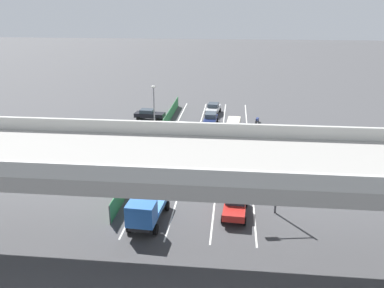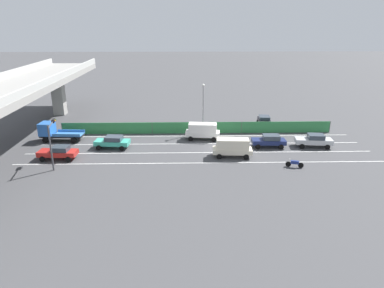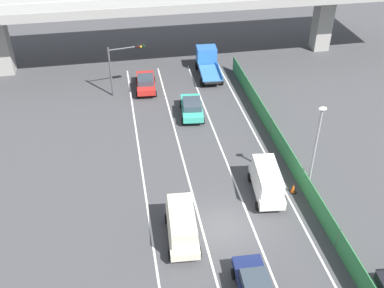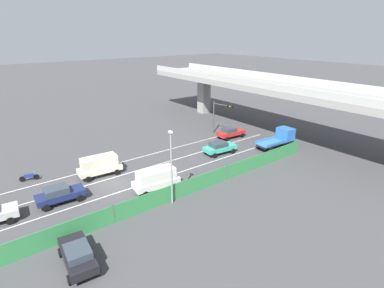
{
  "view_description": "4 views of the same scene",
  "coord_description": "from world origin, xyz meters",
  "views": [
    {
      "loc": [
        -3.0,
        49.31,
        16.4
      ],
      "look_at": [
        1.61,
        5.71,
        0.98
      ],
      "focal_mm": 37.58,
      "sensor_mm": 36.0,
      "label": 1
    },
    {
      "loc": [
        -42.18,
        5.1,
        15.3
      ],
      "look_at": [
        -1.85,
        4.18,
        1.19
      ],
      "focal_mm": 32.93,
      "sensor_mm": 36.0,
      "label": 2
    },
    {
      "loc": [
        -6.17,
        -21.02,
        21.94
      ],
      "look_at": [
        -0.95,
        7.71,
        1.44
      ],
      "focal_mm": 42.82,
      "sensor_mm": 36.0,
      "label": 3
    },
    {
      "loc": [
        27.13,
        -11.2,
        14.9
      ],
      "look_at": [
        -0.05,
        9.89,
        2.21
      ],
      "focal_mm": 28.41,
      "sensor_mm": 36.0,
      "label": 4
    }
  ],
  "objects": [
    {
      "name": "ground_plane",
      "position": [
        0.0,
        0.0,
        0.0
      ],
      "size": [
        300.0,
        300.0,
        0.0
      ],
      "primitive_type": "plane",
      "color": "#424244"
    },
    {
      "name": "lane_line_left_edge",
      "position": [
        -5.01,
        3.28,
        0.0
      ],
      "size": [
        0.14,
        42.55,
        0.01
      ],
      "primitive_type": "cube",
      "color": "silver",
      "rests_on": "ground"
    },
    {
      "name": "lane_line_mid_left",
      "position": [
        -1.67,
        3.28,
        0.0
      ],
      "size": [
        0.14,
        42.55,
        0.01
      ],
      "primitive_type": "cube",
      "color": "silver",
      "rests_on": "ground"
    },
    {
      "name": "lane_line_mid_right",
      "position": [
        1.67,
        3.28,
        0.0
      ],
      "size": [
        0.14,
        42.55,
        0.01
      ],
      "primitive_type": "cube",
      "color": "silver",
      "rests_on": "ground"
    },
    {
      "name": "lane_line_right_edge",
      "position": [
        5.01,
        3.28,
        0.0
      ],
      "size": [
        0.14,
        42.55,
        0.01
      ],
      "primitive_type": "cube",
      "color": "silver",
      "rests_on": "ground"
    },
    {
      "name": "green_fence",
      "position": [
        6.27,
        3.28,
        0.83
      ],
      "size": [
        0.1,
        38.65,
        1.66
      ],
      "color": "#338447",
      "rests_on": "ground"
    },
    {
      "name": "car_van_cream",
      "position": [
        -3.1,
        -0.6,
        1.25
      ],
      "size": [
        2.27,
        4.73,
        2.22
      ],
      "color": "beige",
      "rests_on": "ground"
    },
    {
      "name": "car_van_white",
      "position": [
        3.52,
        2.6,
        1.26
      ],
      "size": [
        2.42,
        4.78,
        2.23
      ],
      "color": "silver",
      "rests_on": "ground"
    },
    {
      "name": "car_taxi_teal",
      "position": [
        0.22,
        14.2,
        0.89
      ],
      "size": [
        2.39,
        4.49,
        1.59
      ],
      "color": "teal",
      "rests_on": "ground"
    },
    {
      "name": "car_sedan_red",
      "position": [
        -3.42,
        19.81,
        0.87
      ],
      "size": [
        2.18,
        4.51,
        1.6
      ],
      "color": "red",
      "rests_on": "ground"
    },
    {
      "name": "car_sedan_navy",
      "position": [
        0.16,
        -5.77,
        0.9
      ],
      "size": [
        2.08,
        4.33,
        1.63
      ],
      "color": "navy",
      "rests_on": "ground"
    },
    {
      "name": "flatbed_truck_blue",
      "position": [
        3.44,
        22.65,
        1.29
      ],
      "size": [
        2.62,
        5.72,
        2.5
      ],
      "color": "black",
      "rests_on": "ground"
    },
    {
      "name": "traffic_light",
      "position": [
        -5.44,
        19.51,
        3.61
      ],
      "size": [
        3.61,
        0.79,
        5.04
      ],
      "color": "#47474C",
      "rests_on": "ground"
    },
    {
      "name": "street_lamp",
      "position": [
        6.62,
        2.4,
        4.29
      ],
      "size": [
        0.6,
        0.36,
        7.06
      ],
      "color": "gray",
      "rests_on": "ground"
    },
    {
      "name": "traffic_cone",
      "position": [
        5.53,
        2.43,
        0.34
      ],
      "size": [
        0.47,
        0.47,
        0.73
      ],
      "color": "orange",
      "rests_on": "ground"
    }
  ]
}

